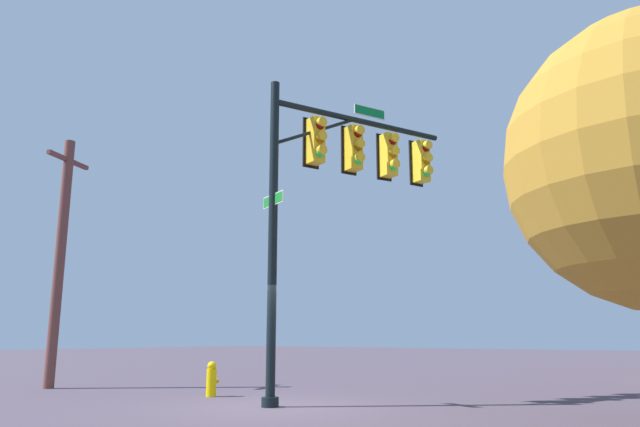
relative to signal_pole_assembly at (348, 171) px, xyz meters
The scene contains 4 objects.
ground_plane 5.69m from the signal_pole_assembly, 159.33° to the left, with size 120.00×120.00×0.00m, color #493D4A.
signal_pole_assembly is the anchor object (origin of this frame).
utility_pole 9.11m from the signal_pole_assembly, 105.59° to the left, with size 1.69×0.85×7.25m.
fire_hydrant 6.04m from the signal_pole_assembly, 108.83° to the left, with size 0.33×0.24×0.83m.
Camera 1 is at (-9.39, -8.77, 1.42)m, focal length 33.47 mm.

